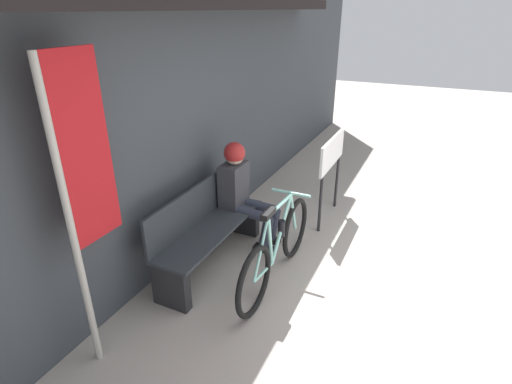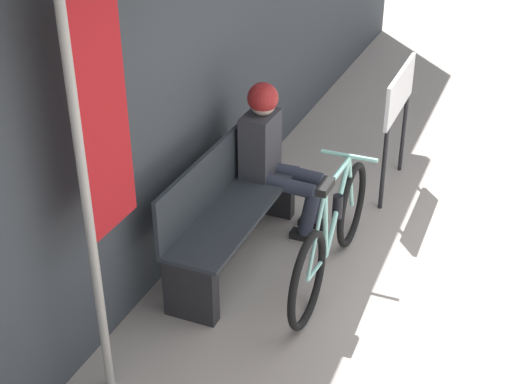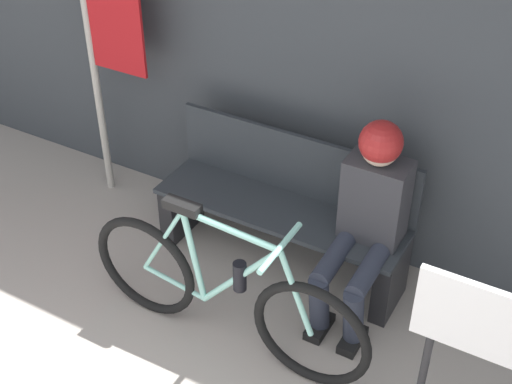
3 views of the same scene
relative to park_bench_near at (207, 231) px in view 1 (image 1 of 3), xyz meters
The scene contains 7 objects.
ground_plane 2.48m from the park_bench_near, 87.28° to the right, with size 24.00×24.00×0.00m, color #ADA399.
storefront_wall 1.34m from the park_bench_near, 73.33° to the left, with size 12.00×0.56×3.20m.
park_bench_near is the anchor object (origin of this frame).
bicycle 0.76m from the park_bench_near, 87.01° to the right, with size 1.66×0.40×0.87m.
person_seated 0.63m from the park_bench_near, 11.80° to the right, with size 0.34×0.64×1.17m.
banner_pole 1.67m from the park_bench_near, behind, with size 0.45×0.05×2.25m.
signboard 1.78m from the park_bench_near, 29.40° to the right, with size 0.92×0.04×1.07m.
Camera 1 is at (-3.09, 0.48, 2.45)m, focal length 28.00 mm.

